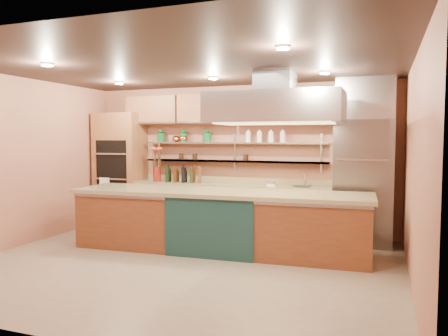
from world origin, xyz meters
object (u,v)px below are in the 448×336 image
at_px(flower_vase, 157,174).
at_px(kitchen_scale, 271,183).
at_px(refrigerator, 363,182).
at_px(island, 219,221).
at_px(copper_kettle, 176,139).
at_px(green_canister, 207,137).

bearing_deg(flower_vase, kitchen_scale, 0.00).
bearing_deg(refrigerator, island, -149.27).
height_order(refrigerator, copper_kettle, refrigerator).
bearing_deg(refrigerator, copper_kettle, 176.35).
xyz_separation_m(island, flower_vase, (-1.80, 1.28, 0.59)).
distance_m(flower_vase, copper_kettle, 0.81).
relative_size(island, green_canister, 25.34).
height_order(refrigerator, kitchen_scale, refrigerator).
bearing_deg(green_canister, copper_kettle, 180.00).
relative_size(copper_kettle, green_canister, 0.88).
relative_size(refrigerator, flower_vase, 7.27).
bearing_deg(refrigerator, kitchen_scale, 179.64).
relative_size(flower_vase, copper_kettle, 1.81).
bearing_deg(copper_kettle, flower_vase, -145.85).
bearing_deg(refrigerator, flower_vase, 179.85).
distance_m(flower_vase, kitchen_scale, 2.34).
bearing_deg(copper_kettle, island, -45.36).
bearing_deg(flower_vase, island, -35.31).
relative_size(kitchen_scale, copper_kettle, 0.98).
xyz_separation_m(refrigerator, flower_vase, (-3.93, 0.01, 0.02)).
xyz_separation_m(flower_vase, copper_kettle, (0.32, 0.22, 0.70)).
distance_m(island, copper_kettle, 2.47).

